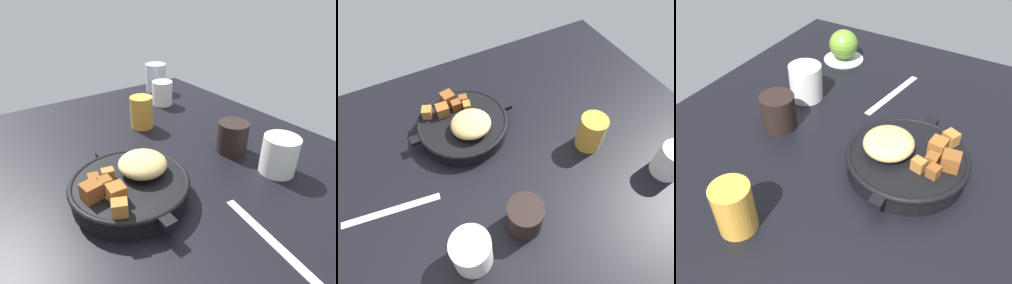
% 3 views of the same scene
% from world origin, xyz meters
% --- Properties ---
extents(ground_plane, '(1.16, 0.87, 0.02)m').
position_xyz_m(ground_plane, '(0.00, 0.00, -0.01)').
color(ground_plane, black).
extents(cast_iron_skillet, '(0.28, 0.24, 0.08)m').
position_xyz_m(cast_iron_skillet, '(0.04, -0.14, 0.03)').
color(cast_iron_skillet, black).
rests_on(cast_iron_skillet, ground_plane).
extents(butter_knife, '(0.22, 0.05, 0.00)m').
position_xyz_m(butter_knife, '(0.27, 0.00, 0.00)').
color(butter_knife, silver).
rests_on(butter_knife, ground_plane).
extents(coffee_mug_dark, '(0.08, 0.08, 0.08)m').
position_xyz_m(coffee_mug_dark, '(0.03, 0.16, 0.04)').
color(coffee_mug_dark, black).
rests_on(coffee_mug_dark, ground_plane).
extents(white_creamer_pitcher, '(0.07, 0.07, 0.08)m').
position_xyz_m(white_creamer_pitcher, '(-0.34, 0.21, 0.04)').
color(white_creamer_pitcher, white).
rests_on(white_creamer_pitcher, ground_plane).
extents(juice_glass_amber, '(0.07, 0.07, 0.09)m').
position_xyz_m(juice_glass_amber, '(-0.23, 0.05, 0.05)').
color(juice_glass_amber, gold).
rests_on(juice_glass_amber, ground_plane).
extents(ceramic_mug_white, '(0.08, 0.08, 0.09)m').
position_xyz_m(ceramic_mug_white, '(0.15, 0.18, 0.04)').
color(ceramic_mug_white, silver).
rests_on(ceramic_mug_white, ground_plane).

